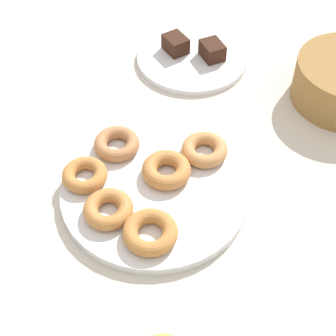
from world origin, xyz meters
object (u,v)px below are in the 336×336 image
(donut_1, at_px, (204,150))
(brownie_near, at_px, (176,44))
(donut_0, at_px, (118,143))
(cake_plate, at_px, (192,58))
(donut_5, at_px, (166,170))
(brownie_far, at_px, (212,50))
(donut_2, at_px, (85,175))
(donut_plate, at_px, (155,190))
(donut_4, at_px, (150,232))
(donut_3, at_px, (109,210))

(donut_1, distance_m, brownie_near, 0.33)
(donut_0, height_order, donut_1, same)
(donut_1, relative_size, cake_plate, 0.34)
(donut_5, distance_m, brownie_far, 0.37)
(donut_0, xyz_separation_m, cake_plate, (-0.14, 0.30, -0.02))
(donut_2, bearing_deg, donut_plate, 44.33)
(donut_1, bearing_deg, donut_4, -65.14)
(donut_4, distance_m, donut_5, 0.13)
(donut_3, bearing_deg, donut_2, 174.74)
(donut_3, height_order, brownie_near, brownie_near)
(donut_3, bearing_deg, donut_5, 95.57)
(donut_1, height_order, donut_2, donut_1)
(donut_5, distance_m, brownie_near, 0.38)
(brownie_near, bearing_deg, donut_5, -40.41)
(brownie_far, bearing_deg, donut_4, -52.10)
(donut_3, xyz_separation_m, donut_4, (0.08, 0.03, -0.00))
(donut_3, xyz_separation_m, brownie_near, (-0.30, 0.38, 0.00))
(donut_1, bearing_deg, brownie_near, 151.27)
(brownie_near, distance_m, brownie_far, 0.09)
(donut_2, distance_m, cake_plate, 0.42)
(donut_3, xyz_separation_m, donut_5, (-0.01, 0.13, 0.00))
(donut_4, bearing_deg, donut_5, 131.46)
(donut_0, height_order, brownie_far, brownie_far)
(donut_4, height_order, brownie_far, brownie_far)
(donut_2, xyz_separation_m, donut_5, (0.08, 0.12, 0.00))
(donut_2, bearing_deg, donut_1, 68.30)
(donut_1, bearing_deg, donut_3, -87.30)
(cake_plate, bearing_deg, donut_0, -64.33)
(donut_0, distance_m, donut_1, 0.16)
(donut_5, bearing_deg, brownie_near, 139.59)
(donut_2, distance_m, donut_4, 0.17)
(donut_5, relative_size, brownie_far, 1.62)
(donut_plate, height_order, donut_0, donut_0)
(brownie_far, bearing_deg, cake_plate, -135.00)
(brownie_near, bearing_deg, donut_0, -57.03)
(brownie_near, xyz_separation_m, brownie_far, (0.07, 0.05, 0.00))
(cake_plate, xyz_separation_m, brownie_far, (0.03, 0.03, 0.02))
(donut_plate, relative_size, donut_3, 3.96)
(donut_2, bearing_deg, donut_4, 6.72)
(donut_0, relative_size, donut_3, 1.01)
(donut_1, distance_m, donut_5, 0.09)
(donut_1, xyz_separation_m, donut_2, (-0.08, -0.21, -0.00))
(donut_3, xyz_separation_m, cake_plate, (-0.26, 0.40, -0.02))
(donut_1, relative_size, brownie_near, 1.57)
(cake_plate, bearing_deg, donut_2, -66.03)
(donut_2, relative_size, donut_3, 0.96)
(donut_1, height_order, donut_3, same)
(donut_1, height_order, donut_5, donut_5)
(donut_plate, bearing_deg, brownie_near, 136.85)
(donut_2, height_order, brownie_far, brownie_far)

